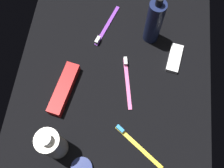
{
  "coord_description": "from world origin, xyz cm",
  "views": [
    {
      "loc": [
        -29.2,
        -3.69,
        78.57
      ],
      "look_at": [
        0.0,
        0.0,
        3.0
      ],
      "focal_mm": 41.27,
      "sensor_mm": 36.0,
      "label": 1
    }
  ],
  "objects_px": {
    "lotion_bottle": "(154,22)",
    "snack_bar_white": "(175,58)",
    "toothpaste_box_red": "(64,89)",
    "bodywash_bottle": "(52,144)",
    "toothbrush_purple": "(106,27)",
    "cream_tin_left": "(82,168)",
    "toothbrush_pink": "(127,80)",
    "toothbrush_yellow": "(136,144)"
  },
  "relations": [
    {
      "from": "lotion_bottle",
      "to": "cream_tin_left",
      "type": "xyz_separation_m",
      "value": [
        -0.47,
        0.17,
        -0.08
      ]
    },
    {
      "from": "lotion_bottle",
      "to": "snack_bar_white",
      "type": "height_order",
      "value": "lotion_bottle"
    },
    {
      "from": "toothbrush_pink",
      "to": "toothbrush_yellow",
      "type": "xyz_separation_m",
      "value": [
        -0.2,
        -0.05,
        0.0
      ]
    },
    {
      "from": "toothbrush_pink",
      "to": "cream_tin_left",
      "type": "relative_size",
      "value": 2.88
    },
    {
      "from": "toothbrush_pink",
      "to": "snack_bar_white",
      "type": "bearing_deg",
      "value": -57.16
    },
    {
      "from": "cream_tin_left",
      "to": "toothpaste_box_red",
      "type": "bearing_deg",
      "value": 22.51
    },
    {
      "from": "bodywash_bottle",
      "to": "toothbrush_purple",
      "type": "relative_size",
      "value": 0.95
    },
    {
      "from": "cream_tin_left",
      "to": "lotion_bottle",
      "type": "bearing_deg",
      "value": -19.53
    },
    {
      "from": "toothbrush_purple",
      "to": "lotion_bottle",
      "type": "bearing_deg",
      "value": -95.67
    },
    {
      "from": "lotion_bottle",
      "to": "toothbrush_yellow",
      "type": "xyz_separation_m",
      "value": [
        -0.38,
        0.02,
        -0.08
      ]
    },
    {
      "from": "bodywash_bottle",
      "to": "toothbrush_purple",
      "type": "height_order",
      "value": "bodywash_bottle"
    },
    {
      "from": "lotion_bottle",
      "to": "toothbrush_pink",
      "type": "distance_m",
      "value": 0.2
    },
    {
      "from": "bodywash_bottle",
      "to": "toothbrush_pink",
      "type": "height_order",
      "value": "bodywash_bottle"
    },
    {
      "from": "toothbrush_purple",
      "to": "toothpaste_box_red",
      "type": "distance_m",
      "value": 0.27
    },
    {
      "from": "toothpaste_box_red",
      "to": "bodywash_bottle",
      "type": "bearing_deg",
      "value": -164.93
    },
    {
      "from": "toothbrush_pink",
      "to": "toothpaste_box_red",
      "type": "distance_m",
      "value": 0.21
    },
    {
      "from": "bodywash_bottle",
      "to": "toothpaste_box_red",
      "type": "bearing_deg",
      "value": 4.18
    },
    {
      "from": "snack_bar_white",
      "to": "toothbrush_pink",
      "type": "bearing_deg",
      "value": 132.16
    },
    {
      "from": "toothbrush_purple",
      "to": "cream_tin_left",
      "type": "height_order",
      "value": "toothbrush_purple"
    },
    {
      "from": "toothbrush_purple",
      "to": "toothpaste_box_red",
      "type": "relative_size",
      "value": 0.99
    },
    {
      "from": "toothbrush_yellow",
      "to": "snack_bar_white",
      "type": "bearing_deg",
      "value": -19.04
    },
    {
      "from": "toothbrush_purple",
      "to": "toothpaste_box_red",
      "type": "height_order",
      "value": "toothpaste_box_red"
    },
    {
      "from": "toothpaste_box_red",
      "to": "snack_bar_white",
      "type": "height_order",
      "value": "toothpaste_box_red"
    },
    {
      "from": "snack_bar_white",
      "to": "cream_tin_left",
      "type": "distance_m",
      "value": 0.46
    },
    {
      "from": "toothbrush_yellow",
      "to": "toothpaste_box_red",
      "type": "relative_size",
      "value": 0.87
    },
    {
      "from": "bodywash_bottle",
      "to": "lotion_bottle",
      "type": "bearing_deg",
      "value": -30.63
    },
    {
      "from": "lotion_bottle",
      "to": "toothbrush_pink",
      "type": "xyz_separation_m",
      "value": [
        -0.18,
        0.06,
        -0.08
      ]
    },
    {
      "from": "toothbrush_yellow",
      "to": "cream_tin_left",
      "type": "height_order",
      "value": "toothbrush_yellow"
    },
    {
      "from": "snack_bar_white",
      "to": "cream_tin_left",
      "type": "bearing_deg",
      "value": 156.32
    },
    {
      "from": "bodywash_bottle",
      "to": "toothbrush_purple",
      "type": "xyz_separation_m",
      "value": [
        0.43,
        -0.09,
        -0.07
      ]
    },
    {
      "from": "toothbrush_pink",
      "to": "cream_tin_left",
      "type": "xyz_separation_m",
      "value": [
        -0.29,
        0.1,
        0.0
      ]
    },
    {
      "from": "toothbrush_pink",
      "to": "bodywash_bottle",
      "type": "bearing_deg",
      "value": 142.9
    },
    {
      "from": "toothbrush_purple",
      "to": "cream_tin_left",
      "type": "distance_m",
      "value": 0.48
    },
    {
      "from": "toothbrush_pink",
      "to": "snack_bar_white",
      "type": "distance_m",
      "value": 0.18
    },
    {
      "from": "toothbrush_purple",
      "to": "toothbrush_yellow",
      "type": "bearing_deg",
      "value": -160.01
    },
    {
      "from": "lotion_bottle",
      "to": "toothbrush_purple",
      "type": "height_order",
      "value": "lotion_bottle"
    },
    {
      "from": "toothbrush_yellow",
      "to": "toothpaste_box_red",
      "type": "distance_m",
      "value": 0.28
    },
    {
      "from": "lotion_bottle",
      "to": "bodywash_bottle",
      "type": "height_order",
      "value": "lotion_bottle"
    },
    {
      "from": "toothbrush_pink",
      "to": "toothpaste_box_red",
      "type": "xyz_separation_m",
      "value": [
        -0.06,
        0.2,
        0.01
      ]
    },
    {
      "from": "bodywash_bottle",
      "to": "toothbrush_pink",
      "type": "bearing_deg",
      "value": -37.1
    },
    {
      "from": "toothbrush_yellow",
      "to": "cream_tin_left",
      "type": "distance_m",
      "value": 0.17
    },
    {
      "from": "lotion_bottle",
      "to": "snack_bar_white",
      "type": "distance_m",
      "value": 0.14
    }
  ]
}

